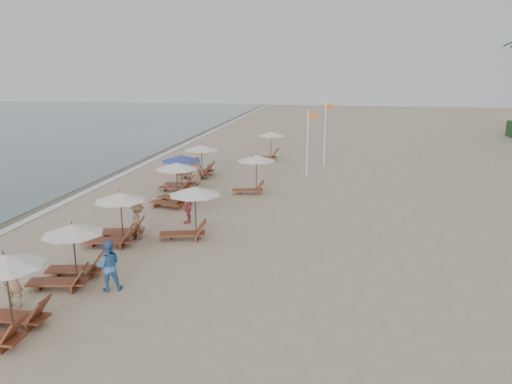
% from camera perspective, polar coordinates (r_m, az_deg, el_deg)
% --- Properties ---
extents(ground, '(160.00, 160.00, 0.00)m').
position_cam_1_polar(ground, '(16.99, -2.63, -10.36)').
color(ground, tan).
rests_on(ground, ground).
extents(wet_sand_band, '(3.20, 140.00, 0.01)m').
position_cam_1_polar(wet_sand_band, '(30.54, -21.72, -0.12)').
color(wet_sand_band, '#6B5E4C').
rests_on(wet_sand_band, ground).
extents(foam_line, '(0.50, 140.00, 0.02)m').
position_cam_1_polar(foam_line, '(29.88, -19.60, -0.22)').
color(foam_line, white).
rests_on(foam_line, ground).
extents(lounger_station_0, '(2.47, 2.03, 2.37)m').
position_cam_1_polar(lounger_station_0, '(15.03, -27.48, -10.99)').
color(lounger_station_0, brown).
rests_on(lounger_station_0, ground).
extents(lounger_station_1, '(2.47, 2.14, 2.10)m').
position_cam_1_polar(lounger_station_1, '(17.68, -20.96, -6.84)').
color(lounger_station_1, brown).
rests_on(lounger_station_1, ground).
extents(lounger_station_2, '(2.63, 2.35, 2.15)m').
position_cam_1_polar(lounger_station_2, '(21.07, -15.96, -3.03)').
color(lounger_station_2, brown).
rests_on(lounger_station_2, ground).
extents(lounger_station_3, '(2.53, 2.24, 2.29)m').
position_cam_1_polar(lounger_station_3, '(26.01, -9.58, 0.97)').
color(lounger_station_3, brown).
rests_on(lounger_station_3, ground).
extents(lounger_station_4, '(2.53, 2.41, 2.09)m').
position_cam_1_polar(lounger_station_4, '(29.28, -8.96, 2.54)').
color(lounger_station_4, brown).
rests_on(lounger_station_4, ground).
extents(lounger_station_5, '(2.76, 2.39, 2.14)m').
position_cam_1_polar(lounger_station_5, '(32.71, -6.74, 3.60)').
color(lounger_station_5, brown).
rests_on(lounger_station_5, ground).
extents(inland_station_0, '(2.68, 2.24, 2.22)m').
position_cam_1_polar(inland_station_0, '(20.83, -7.69, -1.65)').
color(inland_station_0, brown).
rests_on(inland_station_0, ground).
extents(inland_station_1, '(2.53, 2.24, 2.22)m').
position_cam_1_polar(inland_station_1, '(28.07, -0.31, 2.83)').
color(inland_station_1, brown).
rests_on(inland_station_1, ground).
extents(inland_station_2, '(2.82, 2.24, 2.22)m').
position_cam_1_polar(inland_station_2, '(38.27, 1.34, 5.63)').
color(inland_station_2, brown).
rests_on(inland_station_2, ground).
extents(beachgoer_near, '(0.66, 0.48, 1.69)m').
position_cam_1_polar(beachgoer_near, '(16.70, -26.39, -9.22)').
color(beachgoer_near, '#A17257').
rests_on(beachgoer_near, ground).
extents(beachgoer_mid_a, '(1.03, 0.94, 1.71)m').
position_cam_1_polar(beachgoer_mid_a, '(16.77, -16.77, -8.16)').
color(beachgoer_mid_a, '#33659A').
rests_on(beachgoer_mid_a, ground).
extents(beachgoer_mid_b, '(1.09, 1.15, 1.57)m').
position_cam_1_polar(beachgoer_mid_b, '(21.29, -13.52, -3.32)').
color(beachgoer_mid_b, brown).
rests_on(beachgoer_mid_b, ground).
extents(beachgoer_far_a, '(0.41, 0.90, 1.50)m').
position_cam_1_polar(beachgoer_far_a, '(23.02, -7.93, -1.79)').
color(beachgoer_far_a, '#BC4B53').
rests_on(beachgoer_far_a, ground).
extents(beachgoer_far_b, '(1.10, 1.02, 1.88)m').
position_cam_1_polar(beachgoer_far_b, '(30.54, -7.04, 2.61)').
color(beachgoer_far_b, tan).
rests_on(beachgoer_far_b, ground).
extents(flag_pole_near, '(0.60, 0.08, 4.38)m').
position_cam_1_polar(flag_pole_near, '(32.65, 6.06, 6.05)').
color(flag_pole_near, silver).
rests_on(flag_pole_near, ground).
extents(flag_pole_far, '(0.59, 0.08, 4.71)m').
position_cam_1_polar(flag_pole_far, '(36.05, 8.06, 7.04)').
color(flag_pole_far, silver).
rests_on(flag_pole_far, ground).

